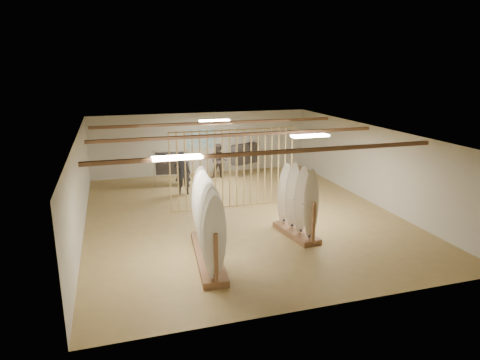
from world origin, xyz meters
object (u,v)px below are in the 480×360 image
object	(u,v)px
shopper_a	(183,170)
shopper_b	(219,159)
rack_left	(207,232)
clothing_rack_b	(245,154)
clothing_rack_a	(172,163)
rack_right	(297,212)

from	to	relation	value
shopper_a	shopper_b	bearing A→B (deg)	-125.46
rack_left	clothing_rack_b	xyz separation A→B (m)	(3.54, 8.01, 0.25)
clothing_rack_b	clothing_rack_a	bearing A→B (deg)	169.63
rack_left	shopper_a	world-z (taller)	rack_left
rack_left	shopper_b	bearing A→B (deg)	79.31
clothing_rack_b	shopper_b	distance (m)	1.26
clothing_rack_b	shopper_a	size ratio (longest dim) A/B	0.80
shopper_b	shopper_a	bearing A→B (deg)	-113.54
clothing_rack_b	rack_right	bearing A→B (deg)	-119.69
rack_left	clothing_rack_a	world-z (taller)	rack_left
rack_left	clothing_rack_a	distance (m)	7.16
rack_left	clothing_rack_b	bearing A→B (deg)	71.74
rack_right	rack_left	bearing A→B (deg)	-171.70
rack_right	shopper_a	bearing A→B (deg)	108.38
rack_right	clothing_rack_a	bearing A→B (deg)	105.82
rack_right	shopper_a	xyz separation A→B (m)	(-2.50, 5.12, 0.25)
rack_left	clothing_rack_a	xyz separation A→B (m)	(0.12, 7.16, 0.22)
clothing_rack_a	shopper_a	world-z (taller)	shopper_a
rack_right	shopper_b	xyz separation A→B (m)	(-0.57, 7.05, 0.17)
rack_right	shopper_b	world-z (taller)	rack_right
rack_left	shopper_a	distance (m)	5.95
rack_left	shopper_b	world-z (taller)	rack_left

